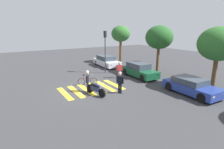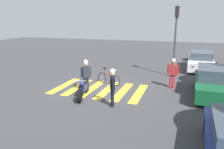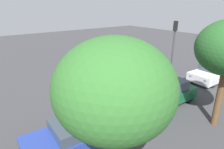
% 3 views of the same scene
% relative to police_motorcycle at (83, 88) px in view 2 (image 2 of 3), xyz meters
% --- Properties ---
extents(ground_plane, '(60.00, 60.00, 0.00)m').
position_rel_police_motorcycle_xyz_m(ground_plane, '(-1.46, 0.30, -0.47)').
color(ground_plane, '#38383A').
extents(police_motorcycle, '(2.09, 0.78, 1.05)m').
position_rel_police_motorcycle_xyz_m(police_motorcycle, '(0.00, 0.00, 0.00)').
color(police_motorcycle, black).
rests_on(police_motorcycle, ground_plane).
extents(leaning_bicycle, '(0.72, 1.62, 0.98)m').
position_rel_police_motorcycle_xyz_m(leaning_bicycle, '(-2.57, 0.46, -0.10)').
color(leaning_bicycle, black).
rests_on(leaning_bicycle, ground_plane).
extents(officer_on_foot, '(0.57, 0.42, 1.75)m').
position_rel_police_motorcycle_xyz_m(officer_on_foot, '(-0.90, -0.24, 0.54)').
color(officer_on_foot, '#1E232D').
rests_on(officer_on_foot, ground_plane).
extents(officer_by_motorcycle, '(0.61, 0.37, 1.74)m').
position_rel_police_motorcycle_xyz_m(officer_by_motorcycle, '(0.67, 1.78, 0.53)').
color(officer_by_motorcycle, black).
rests_on(officer_by_motorcycle, ground_plane).
extents(pedestrian_bystander, '(0.32, 0.63, 1.71)m').
position_rel_police_motorcycle_xyz_m(pedestrian_bystander, '(-3.00, 4.14, 0.51)').
color(pedestrian_bystander, '#B22D33').
rests_on(pedestrian_bystander, ground_plane).
extents(crosswalk_stripes, '(3.20, 4.95, 0.01)m').
position_rel_police_motorcycle_xyz_m(crosswalk_stripes, '(-1.46, 0.30, -0.46)').
color(crosswalk_stripes, yellow).
rests_on(crosswalk_stripes, ground_plane).
extents(car_white_van, '(4.68, 1.99, 1.37)m').
position_rel_police_motorcycle_xyz_m(car_white_van, '(-8.82, 5.95, 0.19)').
color(car_white_van, black).
rests_on(car_white_van, ground_plane).
extents(car_green_compact, '(4.35, 1.84, 1.46)m').
position_rel_police_motorcycle_xyz_m(car_green_compact, '(-2.34, 6.18, 0.23)').
color(car_green_compact, black).
rests_on(car_green_compact, ground_plane).
extents(traffic_light_pole, '(0.34, 0.27, 4.65)m').
position_rel_police_motorcycle_xyz_m(traffic_light_pole, '(-5.70, 4.03, 2.63)').
color(traffic_light_pole, '#38383D').
rests_on(traffic_light_pole, ground_plane).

